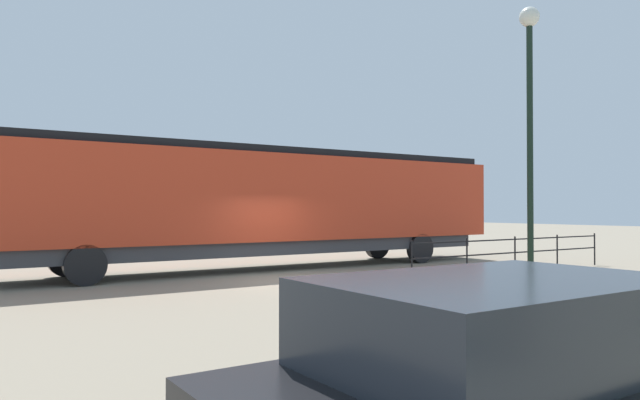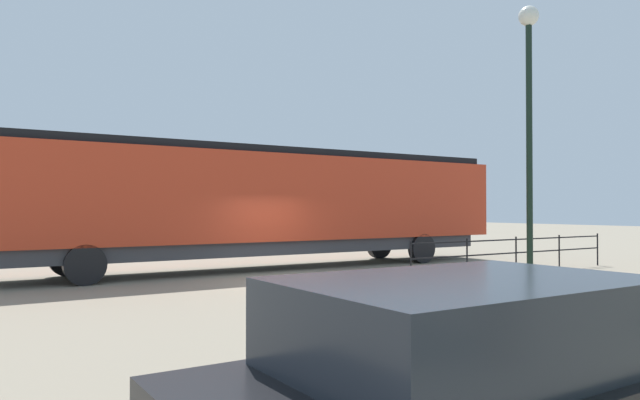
% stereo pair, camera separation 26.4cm
% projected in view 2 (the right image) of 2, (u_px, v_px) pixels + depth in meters
% --- Properties ---
extents(ground_plane, '(120.00, 120.00, 0.00)m').
position_uv_depth(ground_plane, '(294.00, 280.00, 16.95)').
color(ground_plane, gray).
extents(locomotive, '(2.86, 18.72, 4.07)m').
position_uv_depth(locomotive, '(278.00, 202.00, 20.31)').
color(locomotive, red).
rests_on(locomotive, ground_plane).
extents(parked_car_black, '(1.88, 4.11, 1.61)m').
position_uv_depth(parked_car_black, '(483.00, 397.00, 3.78)').
color(parked_car_black, black).
rests_on(parked_car_black, ground_plane).
extents(lamp_post, '(0.52, 0.52, 7.35)m').
position_uv_depth(lamp_post, '(529.00, 92.00, 15.38)').
color(lamp_post, black).
rests_on(lamp_post, ground_plane).
extents(platform_fence, '(0.05, 8.93, 1.15)m').
position_uv_depth(platform_fence, '(516.00, 249.00, 18.85)').
color(platform_fence, black).
rests_on(platform_fence, ground_plane).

